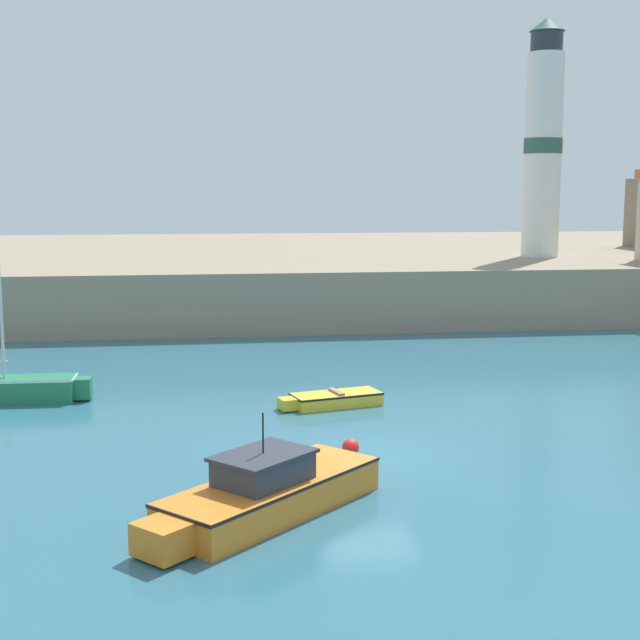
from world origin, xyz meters
The scene contains 6 objects.
ground_plane centered at (0.00, 0.00, 0.00)m, with size 200.00×200.00×0.00m, color #2D667A.
quay_seawall centered at (0.00, 40.19, 1.55)m, with size 120.00×40.00×3.10m, color gray.
motorboat_orange_1 centered at (-3.11, -3.92, 0.53)m, with size 5.67×5.51×2.33m.
dinghy_yellow_3 centered at (-0.14, 5.80, 0.24)m, with size 3.59×1.88×0.51m.
mooring_buoy centered at (-0.50, 0.21, 0.23)m, with size 0.46×0.46×0.46m, color red.
lighthouse centered at (16.00, 28.97, 9.92)m, with size 2.27×2.27×14.01m.
Camera 1 is at (-4.45, -22.77, 7.12)m, focal length 50.00 mm.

